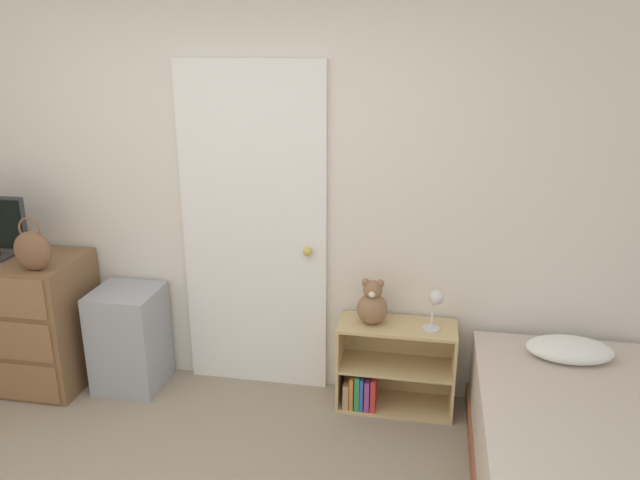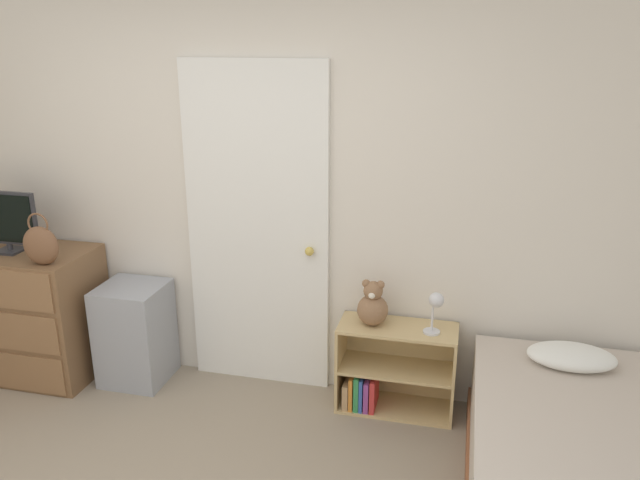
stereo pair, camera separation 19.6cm
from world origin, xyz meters
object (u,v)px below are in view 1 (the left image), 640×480
at_px(dresser, 17,320).
at_px(bookshelf, 386,371).
at_px(handbag, 33,250).
at_px(teddy_bear, 372,304).
at_px(bed, 591,478).
at_px(desk_lamp, 435,302).
at_px(storage_bin, 130,338).

bearing_deg(dresser, bookshelf, 3.14).
distance_m(handbag, teddy_bear, 2.04).
bearing_deg(handbag, bed, -9.57).
bearing_deg(dresser, teddy_bear, 3.04).
relative_size(bookshelf, desk_lamp, 2.73).
xyz_separation_m(dresser, desk_lamp, (2.68, 0.08, 0.30)).
relative_size(bookshelf, teddy_bear, 2.49).
bearing_deg(storage_bin, teddy_bear, 1.79).
distance_m(handbag, desk_lamp, 2.39).
xyz_separation_m(dresser, handbag, (0.32, -0.18, 0.56)).
height_order(dresser, teddy_bear, dresser).
relative_size(dresser, bookshelf, 1.29).
relative_size(storage_bin, bed, 0.34).
bearing_deg(dresser, desk_lamp, 1.75).
xyz_separation_m(handbag, desk_lamp, (2.36, 0.26, -0.26)).
bearing_deg(desk_lamp, bookshelf, 169.52).
height_order(teddy_bear, bed, teddy_bear).
distance_m(dresser, desk_lamp, 2.70).
bearing_deg(bookshelf, teddy_bear, -174.44).
bearing_deg(bookshelf, dresser, -176.86).
distance_m(dresser, bookshelf, 2.42).
relative_size(handbag, storage_bin, 0.49).
bearing_deg(handbag, teddy_bear, 8.54).
xyz_separation_m(storage_bin, bookshelf, (1.67, 0.06, -0.10)).
height_order(teddy_bear, desk_lamp, teddy_bear).
height_order(desk_lamp, bed, desk_lamp).
distance_m(storage_bin, bed, 2.79).
bearing_deg(teddy_bear, handbag, -171.46).
xyz_separation_m(handbag, storage_bin, (0.42, 0.25, -0.66)).
bearing_deg(storage_bin, handbag, -149.41).
relative_size(handbag, teddy_bear, 1.16).
distance_m(storage_bin, bookshelf, 1.67).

